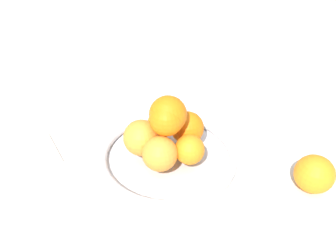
{
  "coord_description": "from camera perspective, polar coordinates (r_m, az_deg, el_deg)",
  "views": [
    {
      "loc": [
        -0.31,
        -0.5,
        0.53
      ],
      "look_at": [
        0.0,
        0.0,
        0.11
      ],
      "focal_mm": 35.0,
      "sensor_mm": 36.0,
      "label": 1
    }
  ],
  "objects": [
    {
      "name": "ground_plane",
      "position": [
        0.79,
        0.0,
        -6.24
      ],
      "size": [
        4.0,
        4.0,
        0.0
      ],
      "primitive_type": "plane",
      "color": "beige"
    },
    {
      "name": "napkin_folded",
      "position": [
        0.87,
        -22.93,
        -4.64
      ],
      "size": [
        0.13,
        0.13,
        0.01
      ],
      "primitive_type": "cube",
      "rotation": [
        0.0,
        0.0,
        0.0
      ],
      "color": "beige",
      "rests_on": "ground_plane"
    },
    {
      "name": "orange_pile",
      "position": [
        0.73,
        -0.29,
        -0.93
      ],
      "size": [
        0.19,
        0.18,
        0.14
      ],
      "color": "orange",
      "rests_on": "fruit_bowl"
    },
    {
      "name": "fruit_bowl",
      "position": [
        0.78,
        0.0,
        -5.3
      ],
      "size": [
        0.32,
        0.32,
        0.03
      ],
      "color": "silver",
      "rests_on": "ground_plane"
    },
    {
      "name": "stray_orange",
      "position": [
        0.76,
        24.11,
        -7.63
      ],
      "size": [
        0.08,
        0.08,
        0.08
      ],
      "primitive_type": "sphere",
      "color": "orange",
      "rests_on": "ground_plane"
    }
  ]
}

